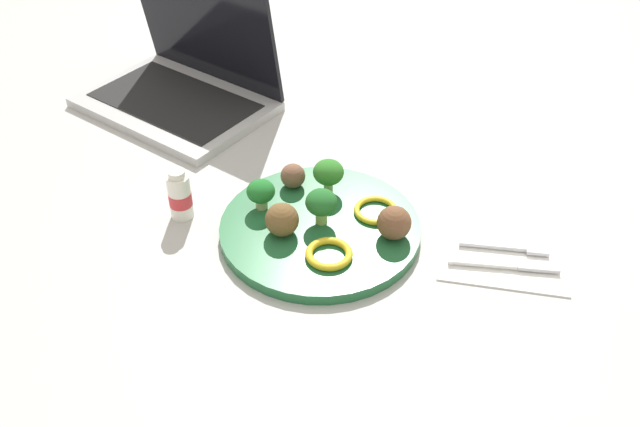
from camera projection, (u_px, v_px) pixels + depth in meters
name	position (u px, v px, depth m)	size (l,w,h in m)	color
ground_plane	(320.00, 233.00, 1.01)	(4.00, 4.00, 0.00)	#B2B2AD
plate	(320.00, 229.00, 1.01)	(0.28, 0.28, 0.02)	#236638
broccoli_floret_far_rim	(261.00, 192.00, 1.02)	(0.04, 0.04, 0.04)	#A0B875
broccoli_floret_mid_right	(320.00, 203.00, 0.99)	(0.04, 0.04, 0.05)	#A6CB6A
broccoli_floret_front_right	(328.00, 173.00, 1.04)	(0.04, 0.04, 0.05)	#8FBD70
meatball_mid_left	(394.00, 223.00, 0.97)	(0.05, 0.05, 0.05)	brown
meatball_front_right	(293.00, 176.00, 1.06)	(0.04, 0.04, 0.04)	brown
meatball_center	(282.00, 220.00, 0.97)	(0.05, 0.05, 0.05)	brown
pepper_ring_center	(376.00, 210.00, 1.02)	(0.06, 0.06, 0.01)	yellow
pepper_ring_near_rim	(329.00, 254.00, 0.95)	(0.06, 0.06, 0.01)	yellow
napkin	(503.00, 257.00, 0.97)	(0.17, 0.12, 0.01)	white
fork	(509.00, 246.00, 0.98)	(0.12, 0.04, 0.01)	silver
knife	(509.00, 264.00, 0.95)	(0.15, 0.04, 0.01)	white
yogurt_bottle	(180.00, 196.00, 1.02)	(0.03, 0.03, 0.08)	white
laptop	(184.00, 82.00, 1.27)	(0.37, 0.31, 0.21)	#B5B5B5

